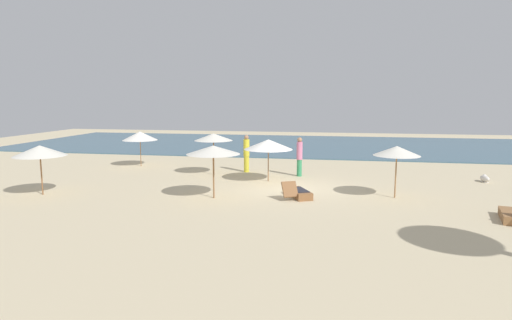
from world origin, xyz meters
The scene contains 12 objects.
ground_plane centered at (0.00, 0.00, 0.00)m, with size 60.00×60.00×0.00m, color beige.
ocean_water centered at (0.00, 17.00, 0.03)m, with size 48.00×16.00×0.06m, color #3D6075.
umbrella_0 centered at (-2.85, -2.19, 1.90)m, with size 2.09×2.09×2.07m.
umbrella_1 centered at (4.14, -0.86, 1.86)m, with size 1.80×1.80×2.05m.
umbrella_2 centered at (-9.09, 4.59, 1.74)m, with size 1.97×1.97×1.99m.
umbrella_3 centered at (-9.84, -2.87, 1.80)m, with size 2.05×2.05×2.01m.
umbrella_4 centered at (-1.27, 1.53, 1.74)m, with size 2.26×2.26×1.98m.
umbrella_5 centered at (-4.25, 2.75, 1.92)m, with size 1.93×1.93×2.10m.
lounger_2 centered at (0.39, -1.47, 0.18)m, with size 1.25×1.75×0.72m.
person_0 centered at (0.06, 3.11, 1.02)m, with size 0.33×0.33×1.95m.
person_2 centered at (-2.78, 3.83, 1.01)m, with size 0.40×0.40×1.95m.
dog centered at (8.66, 3.15, 0.17)m, with size 0.43×0.72×0.33m.
Camera 1 is at (1.77, -18.14, 3.95)m, focal length 30.30 mm.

